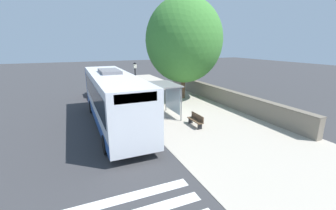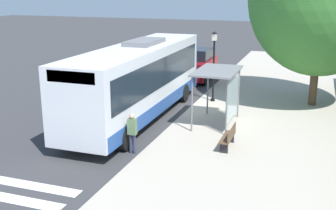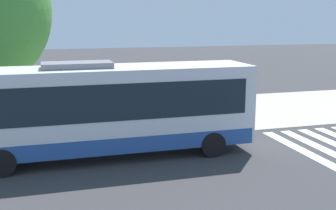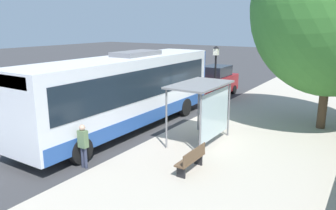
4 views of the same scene
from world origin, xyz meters
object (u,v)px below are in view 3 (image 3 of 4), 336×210
pedestrian (194,117)px  bench (140,114)px  bus (102,108)px  bus_shelter (85,87)px

pedestrian → bench: size_ratio=1.04×
bus → pedestrian: bus is taller
bus → bus_shelter: (-4.02, -0.28, 0.23)m
bus → bus_shelter: size_ratio=3.74×
pedestrian → bench: bearing=-152.4°
bench → bus: bearing=-27.1°
bus → bus_shelter: 4.04m
bus_shelter → bench: 3.48m
bus_shelter → bench: bearing=109.6°
bus_shelter → bench: bus_shelter is taller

